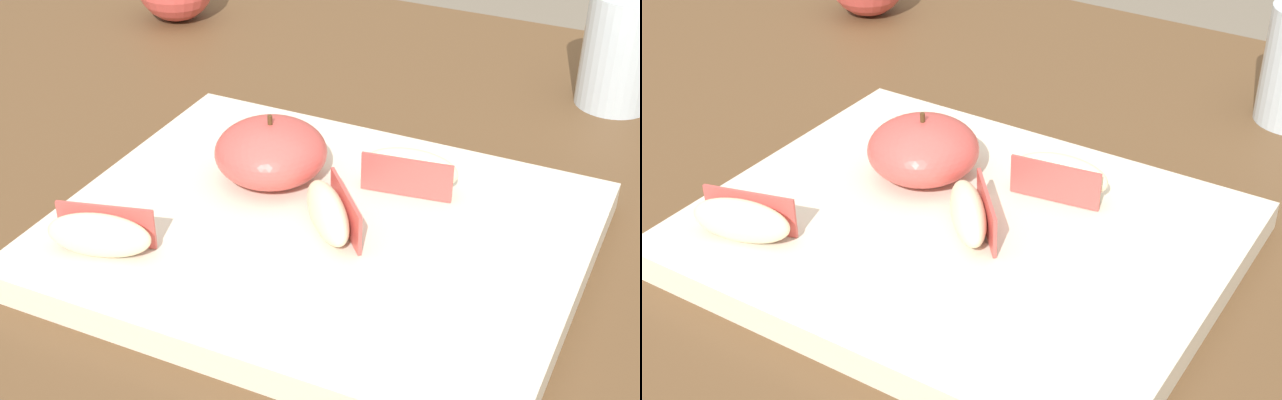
{
  "view_description": "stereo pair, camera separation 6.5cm",
  "coord_description": "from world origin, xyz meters",
  "views": [
    {
      "loc": [
        0.27,
        -0.53,
        1.15
      ],
      "look_at": [
        0.04,
        -0.03,
        0.8
      ],
      "focal_mm": 52.8,
      "sensor_mm": 36.0,
      "label": 1
    },
    {
      "loc": [
        0.33,
        -0.5,
        1.15
      ],
      "look_at": [
        0.04,
        -0.03,
        0.8
      ],
      "focal_mm": 52.8,
      "sensor_mm": 36.0,
      "label": 2
    }
  ],
  "objects": [
    {
      "name": "dining_table",
      "position": [
        0.0,
        0.0,
        0.66
      ],
      "size": [
        1.35,
        0.92,
        0.76
      ],
      "color": "brown",
      "rests_on": "ground_plane"
    },
    {
      "name": "apple_wedge_right",
      "position": [
        -0.08,
        -0.13,
        0.8
      ],
      "size": [
        0.08,
        0.04,
        0.03
      ],
      "color": "beige",
      "rests_on": "cutting_board"
    },
    {
      "name": "cutting_board",
      "position": [
        0.04,
        -0.03,
        0.77
      ],
      "size": [
        0.36,
        0.29,
        0.02
      ],
      "color": "beige",
      "rests_on": "dining_table"
    },
    {
      "name": "apple_wedge_near_knife",
      "position": [
        0.05,
        -0.04,
        0.8
      ],
      "size": [
        0.06,
        0.07,
        0.03
      ],
      "color": "beige",
      "rests_on": "cutting_board"
    },
    {
      "name": "apple_wedge_middle",
      "position": [
        0.07,
        0.04,
        0.8
      ],
      "size": [
        0.07,
        0.03,
        0.03
      ],
      "color": "beige",
      "rests_on": "cutting_board"
    },
    {
      "name": "apple_half_skin_up",
      "position": [
        -0.02,
        0.01,
        0.81
      ],
      "size": [
        0.08,
        0.08,
        0.05
      ],
      "color": "#D14C47",
      "rests_on": "cutting_board"
    }
  ]
}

